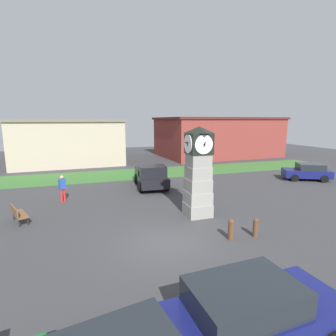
# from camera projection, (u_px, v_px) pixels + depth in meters

# --- Properties ---
(ground_plane) EXTENTS (82.37, 82.37, 0.00)m
(ground_plane) POSITION_uv_depth(u_px,v_px,m) (166.00, 242.00, 11.56)
(ground_plane) COLOR #38383A
(clock_tower) EXTENTS (1.64, 1.67, 4.97)m
(clock_tower) POSITION_uv_depth(u_px,v_px,m) (198.00, 173.00, 14.38)
(clock_tower) COLOR gray
(clock_tower) RESTS_ON ground_plane
(bollard_near_tower) EXTENTS (0.25, 0.25, 0.89)m
(bollard_near_tower) POSITION_uv_depth(u_px,v_px,m) (256.00, 227.00, 12.02)
(bollard_near_tower) COLOR brown
(bollard_near_tower) RESTS_ON ground_plane
(bollard_mid_row) EXTENTS (0.28, 0.28, 0.95)m
(bollard_mid_row) POSITION_uv_depth(u_px,v_px,m) (231.00, 229.00, 11.74)
(bollard_mid_row) COLOR brown
(bollard_mid_row) RESTS_ON ground_plane
(car_by_building) EXTENTS (4.63, 2.17, 1.65)m
(car_by_building) POSITION_uv_depth(u_px,v_px,m) (252.00, 313.00, 6.15)
(car_by_building) COLOR navy
(car_by_building) RESTS_ON ground_plane
(car_far_lot) EXTENTS (4.28, 3.43, 1.49)m
(car_far_lot) POSITION_uv_depth(u_px,v_px,m) (307.00, 172.00, 23.46)
(car_far_lot) COLOR navy
(car_far_lot) RESTS_ON ground_plane
(pickup_truck) EXTENTS (2.60, 5.02, 1.85)m
(pickup_truck) POSITION_uv_depth(u_px,v_px,m) (151.00, 175.00, 21.00)
(pickup_truck) COLOR black
(pickup_truck) RESTS_ON ground_plane
(bench) EXTENTS (1.11, 1.68, 0.90)m
(bench) POSITION_uv_depth(u_px,v_px,m) (18.00, 213.00, 13.63)
(bench) COLOR brown
(bench) RESTS_ON ground_plane
(pedestrian_near_bench) EXTENTS (0.47, 0.40, 1.78)m
(pedestrian_near_bench) POSITION_uv_depth(u_px,v_px,m) (62.00, 187.00, 17.02)
(pedestrian_near_bench) COLOR red
(pedestrian_near_bench) RESTS_ON ground_plane
(warehouse_blue_far) EXTENTS (13.01, 12.17, 5.39)m
(warehouse_blue_far) POSITION_uv_depth(u_px,v_px,m) (69.00, 141.00, 33.39)
(warehouse_blue_far) COLOR #B7A88E
(warehouse_blue_far) RESTS_ON ground_plane
(storefront_low_left) EXTENTS (17.68, 11.74, 5.70)m
(storefront_low_left) POSITION_uv_depth(u_px,v_px,m) (217.00, 137.00, 39.24)
(storefront_low_left) COLOR maroon
(storefront_low_left) RESTS_ON ground_plane
(grass_verge_far) EXTENTS (49.42, 5.24, 0.04)m
(grass_verge_far) POSITION_uv_depth(u_px,v_px,m) (111.00, 175.00, 25.44)
(grass_verge_far) COLOR #386B2D
(grass_verge_far) RESTS_ON ground_plane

